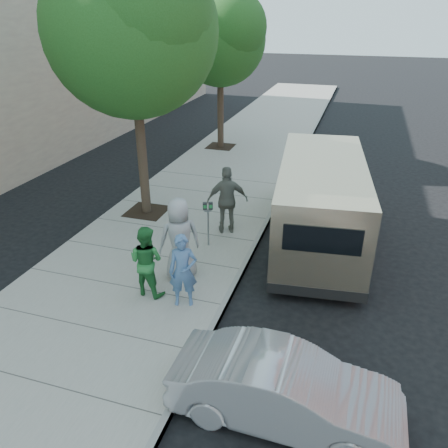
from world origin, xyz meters
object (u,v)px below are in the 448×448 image
Objects in this scene: tree_near at (132,23)px; van at (320,201)px; tree_far at (221,35)px; person_officer at (183,271)px; person_gray_shirt at (180,239)px; sedan at (285,390)px; person_striped_polo at (227,200)px; person_green_shirt at (146,261)px; parking_meter at (208,215)px.

tree_near is 6.78m from van.
tree_far reaches higher than van.
person_officer is 0.83× the size of person_gray_shirt.
person_striped_polo is at bearing 25.74° from sedan.
van is at bearing -1.99° from tree_near.
tree_far reaches higher than person_officer.
tree_near is 4.61× the size of person_green_shirt.
van reaches higher than person_gray_shirt.
person_gray_shirt is at bearing -109.31° from person_green_shirt.
person_striped_polo is (0.80, 3.39, 0.15)m from person_green_shirt.
tree_far is 11.59m from person_gray_shirt.
van is 6.10m from sedan.
van is 4.07m from person_gray_shirt.
person_officer is at bearing 50.49° from sedan.
parking_meter is 0.65× the size of person_striped_polo.
tree_near is at bearing 126.04° from parking_meter.
tree_far is 15.48m from sedan.
tree_far reaches higher than person_striped_polo.
person_green_shirt is (-3.27, -3.77, -0.28)m from van.
tree_far is at bearing 90.00° from tree_near.
tree_near reaches higher than tree_far.
person_gray_shirt is (2.40, -3.10, -4.41)m from tree_near.
sedan is 2.20× the size of person_green_shirt.
person_officer is at bearing -127.51° from van.
person_officer is (2.88, -4.09, -4.58)m from tree_near.
sedan is 1.81× the size of person_gray_shirt.
person_striped_polo is (2.77, -0.56, -4.43)m from tree_near.
tree_near reaches higher than person_striped_polo.
sedan is 2.19× the size of person_officer.
sedan is 6.29m from person_striped_polo.
parking_meter is 0.63× the size of person_gray_shirt.
tree_far is 10.06m from van.
person_green_shirt reaches higher than parking_meter.
person_officer is 0.92m from person_green_shirt.
tree_far is 3.36× the size of person_striped_polo.
tree_near is at bearing -90.00° from tree_far.
person_gray_shirt is at bearing -140.57° from van.
van is (5.24, -0.18, -4.31)m from tree_near.
sedan is at bearing -81.94° from parking_meter.
tree_far is (-0.00, 7.60, -0.66)m from tree_near.
tree_near is 6.36m from person_green_shirt.
person_striped_polo is at bearing -134.23° from person_gray_shirt.
tree_far is at bearing -72.71° from person_green_shirt.
parking_meter is at bearing 52.16° from person_striped_polo.
person_striped_polo is at bearing 51.24° from parking_meter.
person_gray_shirt is at bearing 59.15° from person_striped_polo.
person_gray_shirt reaches higher than parking_meter.
person_striped_polo is at bearing -11.50° from tree_near.
tree_near is 1.16× the size of van.
tree_near is 3.80× the size of person_gray_shirt.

